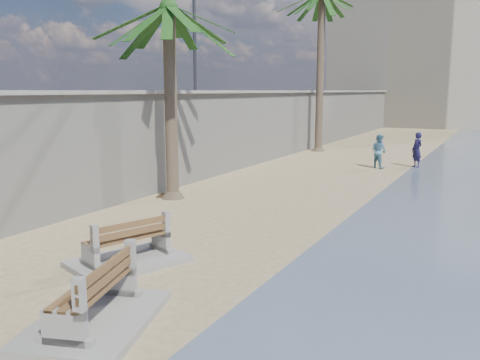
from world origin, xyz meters
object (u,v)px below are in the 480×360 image
(bench_far, at_px, (127,245))
(person_a, at_px, (417,147))
(bench_near, at_px, (94,298))
(palm_mid, at_px, (169,10))
(person_b, at_px, (379,149))

(bench_far, xyz_separation_m, person_a, (3.16, 17.07, 0.54))
(bench_near, height_order, palm_mid, palm_mid)
(palm_mid, bearing_deg, bench_near, -62.17)
(person_b, bearing_deg, bench_near, 116.04)
(person_a, bearing_deg, person_b, -101.21)
(palm_mid, bearing_deg, person_b, 65.29)
(bench_far, height_order, person_b, person_b)
(bench_near, distance_m, person_b, 18.47)
(bench_far, height_order, palm_mid, palm_mid)
(palm_mid, height_order, person_a, palm_mid)
(person_a, height_order, person_b, person_a)
(palm_mid, bearing_deg, person_a, 60.90)
(bench_far, xyz_separation_m, person_b, (1.60, 16.03, 0.47))
(bench_near, distance_m, palm_mid, 11.06)
(bench_near, height_order, person_b, person_b)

